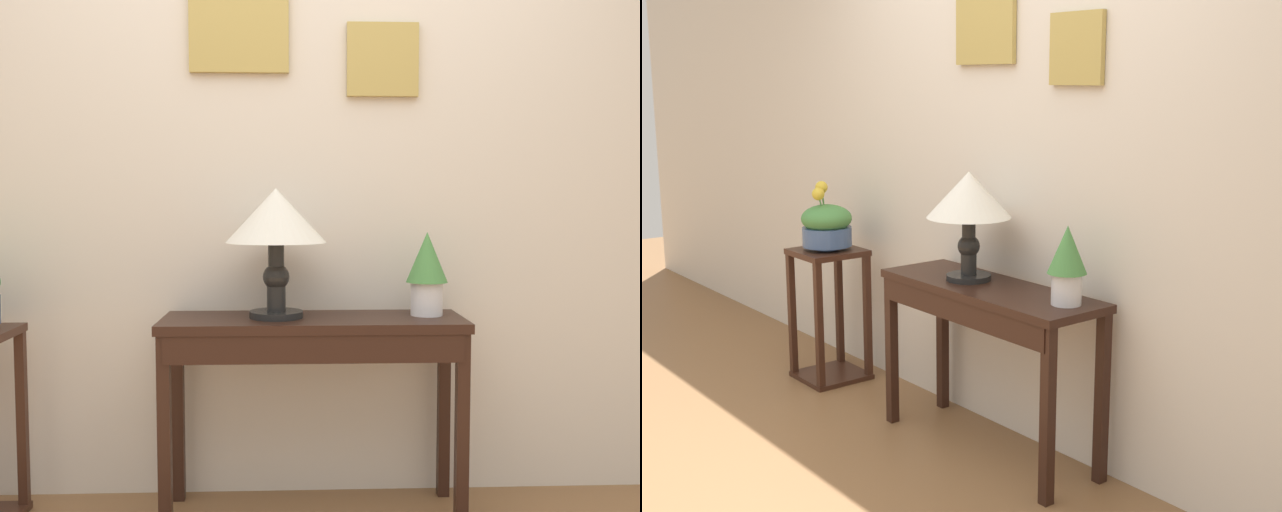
% 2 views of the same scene
% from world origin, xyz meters
% --- Properties ---
extents(back_wall_with_art, '(9.00, 0.13, 2.80)m').
position_xyz_m(back_wall_with_art, '(0.00, 1.46, 1.40)').
color(back_wall_with_art, beige).
rests_on(back_wall_with_art, ground).
extents(console_table, '(1.12, 0.37, 0.75)m').
position_xyz_m(console_table, '(0.08, 1.16, 0.63)').
color(console_table, black).
rests_on(console_table, ground).
extents(table_lamp, '(0.37, 0.37, 0.48)m').
position_xyz_m(table_lamp, '(-0.05, 1.19, 1.10)').
color(table_lamp, black).
rests_on(table_lamp, console_table).
extents(potted_plant_on_console, '(0.16, 0.16, 0.31)m').
position_xyz_m(potted_plant_on_console, '(0.51, 1.22, 0.93)').
color(potted_plant_on_console, silver).
rests_on(potted_plant_on_console, console_table).
extents(pedestal_stand_left, '(0.34, 0.34, 0.72)m').
position_xyz_m(pedestal_stand_left, '(-1.17, 1.12, 0.36)').
color(pedestal_stand_left, '#381E14').
rests_on(pedestal_stand_left, ground).
extents(planter_bowl_wide, '(0.27, 0.27, 0.37)m').
position_xyz_m(planter_bowl_wide, '(-1.17, 1.12, 0.86)').
color(planter_bowl_wide, '#3D5684').
rests_on(planter_bowl_wide, pedestal_stand_left).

